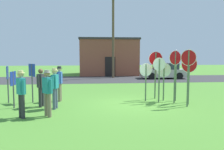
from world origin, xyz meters
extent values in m
plane|color=#518E33|center=(0.00, 0.00, 0.00)|extent=(80.00, 80.00, 0.00)
cube|color=#38383A|center=(0.00, 10.90, 0.00)|extent=(60.00, 6.40, 0.01)
cube|color=brown|center=(0.21, 16.24, 1.99)|extent=(6.47, 5.11, 3.98)
cube|color=#383333|center=(0.21, 16.24, 4.08)|extent=(6.67, 5.31, 0.20)
cube|color=black|center=(0.21, 13.67, 1.05)|extent=(1.10, 0.08, 2.10)
cylinder|color=brown|center=(0.39, 12.30, 4.39)|extent=(0.24, 0.24, 8.79)
cube|color=#B7B2A3|center=(5.20, 11.17, 0.53)|extent=(4.37, 1.97, 0.76)
cube|color=#2D333D|center=(5.45, 11.16, 1.21)|extent=(2.29, 1.62, 0.60)
cylinder|color=black|center=(3.84, 10.32, 0.32)|extent=(0.65, 0.24, 0.64)
cylinder|color=black|center=(3.91, 12.12, 0.32)|extent=(0.65, 0.24, 0.64)
cylinder|color=black|center=(6.50, 10.22, 0.32)|extent=(0.65, 0.24, 0.64)
cylinder|color=black|center=(6.57, 12.02, 0.32)|extent=(0.65, 0.24, 0.64)
cylinder|color=#51664C|center=(1.45, 1.18, 1.20)|extent=(0.08, 0.13, 2.41)
cylinder|color=white|center=(1.45, 1.18, 2.10)|extent=(0.75, 0.07, 0.75)
cylinder|color=#B70F14|center=(1.45, 1.17, 2.10)|extent=(0.69, 0.07, 0.69)
cylinder|color=#51664C|center=(2.04, 0.01, 1.22)|extent=(0.09, 0.09, 2.44)
cylinder|color=white|center=(2.04, 0.01, 2.15)|extent=(0.65, 0.22, 0.68)
cylinder|color=#B70F14|center=(2.04, 0.00, 2.15)|extent=(0.61, 0.21, 0.63)
cylinder|color=#51664C|center=(0.80, 0.60, 0.92)|extent=(0.08, 0.08, 1.83)
cylinder|color=white|center=(0.80, 0.60, 1.56)|extent=(0.64, 0.11, 0.65)
cylinder|color=#B70F14|center=(0.80, 0.61, 1.56)|extent=(0.59, 0.11, 0.60)
cylinder|color=#51664C|center=(2.79, 0.16, 1.25)|extent=(0.10, 0.10, 2.51)
cylinder|color=white|center=(2.79, 0.16, 2.19)|extent=(0.59, 0.50, 0.76)
cylinder|color=#B70F14|center=(2.80, 0.15, 2.19)|extent=(0.55, 0.46, 0.71)
cylinder|color=#51664C|center=(2.29, 0.51, 1.26)|extent=(0.10, 0.10, 2.51)
cylinder|color=white|center=(2.29, 0.51, 2.15)|extent=(0.36, 0.80, 0.86)
cylinder|color=#B70F14|center=(2.28, 0.52, 2.15)|extent=(0.34, 0.74, 0.80)
cylinder|color=#51664C|center=(2.35, -0.74, 1.23)|extent=(0.07, 0.07, 2.47)
cylinder|color=white|center=(2.35, -0.74, 2.17)|extent=(0.71, 0.04, 0.71)
cylinder|color=#B70F14|center=(2.35, -0.75, 2.17)|extent=(0.66, 0.04, 0.66)
cylinder|color=#51664C|center=(1.37, 0.28, 1.05)|extent=(0.08, 0.08, 2.11)
cylinder|color=white|center=(1.37, 0.28, 1.84)|extent=(0.63, 0.09, 0.64)
cylinder|color=#B70F14|center=(1.37, 0.29, 1.84)|extent=(0.59, 0.09, 0.59)
cylinder|color=#51664C|center=(1.74, 0.70, 0.92)|extent=(0.07, 0.08, 1.84)
cylinder|color=white|center=(1.74, 0.70, 1.54)|extent=(0.72, 0.02, 0.72)
cylinder|color=#B70F14|center=(1.74, 0.71, 1.54)|extent=(0.67, 0.02, 0.67)
cylinder|color=#51664C|center=(2.59, -0.30, 1.10)|extent=(0.07, 0.07, 2.20)
cylinder|color=white|center=(2.59, -0.30, 1.87)|extent=(0.79, 0.06, 0.79)
cylinder|color=#B70F14|center=(2.59, -0.31, 1.87)|extent=(0.73, 0.06, 0.73)
cylinder|color=#2D2D33|center=(-4.06, -0.02, 0.44)|extent=(0.14, 0.14, 0.88)
cylinder|color=#2D2D33|center=(-4.11, -0.23, 0.44)|extent=(0.14, 0.14, 0.88)
cube|color=#333338|center=(-4.09, -0.12, 1.17)|extent=(0.30, 0.40, 0.58)
cylinder|color=#333338|center=(-4.03, 0.11, 1.15)|extent=(0.09, 0.09, 0.52)
cylinder|color=#333338|center=(-4.14, -0.36, 1.15)|extent=(0.09, 0.09, 0.52)
sphere|color=brown|center=(-4.09, -0.12, 1.58)|extent=(0.21, 0.21, 0.21)
cylinder|color=#4C5670|center=(-3.40, -0.46, 0.44)|extent=(0.14, 0.14, 0.88)
cylinder|color=#4C5670|center=(-3.44, -0.68, 0.44)|extent=(0.14, 0.14, 0.88)
cube|color=teal|center=(-3.42, -0.57, 1.17)|extent=(0.29, 0.40, 0.58)
cylinder|color=teal|center=(-3.37, -0.34, 1.15)|extent=(0.09, 0.09, 0.52)
cylinder|color=teal|center=(-3.47, -0.81, 1.15)|extent=(0.09, 0.09, 0.52)
sphere|color=beige|center=(-3.42, -0.57, 1.58)|extent=(0.21, 0.21, 0.21)
cylinder|color=beige|center=(-3.42, -0.57, 1.64)|extent=(0.32, 0.31, 0.02)
cylinder|color=beige|center=(-3.42, -0.57, 1.69)|extent=(0.19, 0.19, 0.09)
cube|color=#232328|center=(-3.59, -0.53, 1.19)|extent=(0.19, 0.28, 0.40)
cylinder|color=#2D2D33|center=(-4.47, -1.79, 0.44)|extent=(0.14, 0.14, 0.88)
cylinder|color=#2D2D33|center=(-4.34, -1.97, 0.44)|extent=(0.14, 0.14, 0.88)
cube|color=teal|center=(-4.41, -1.88, 1.17)|extent=(0.39, 0.42, 0.58)
cylinder|color=teal|center=(-4.55, -1.69, 1.15)|extent=(0.09, 0.09, 0.52)
cylinder|color=teal|center=(-4.27, -2.08, 1.15)|extent=(0.09, 0.09, 0.52)
sphere|color=tan|center=(-4.41, -1.88, 1.58)|extent=(0.21, 0.21, 0.21)
cylinder|color=beige|center=(-4.41, -1.88, 1.64)|extent=(0.31, 0.31, 0.02)
cylinder|color=beige|center=(-4.41, -1.88, 1.69)|extent=(0.19, 0.19, 0.09)
cylinder|color=#7A6B56|center=(-3.43, 1.14, 0.44)|extent=(0.14, 0.14, 0.88)
cylinder|color=#7A6B56|center=(-3.44, 0.93, 0.44)|extent=(0.14, 0.14, 0.88)
cube|color=#3860B7|center=(-3.43, 1.04, 1.17)|extent=(0.25, 0.38, 0.58)
cylinder|color=#3860B7|center=(-3.42, 1.27, 1.15)|extent=(0.09, 0.09, 0.52)
cylinder|color=#3860B7|center=(-3.45, 0.80, 1.15)|extent=(0.09, 0.09, 0.52)
sphere|color=beige|center=(-3.43, 1.04, 1.58)|extent=(0.21, 0.21, 0.21)
cylinder|color=#333338|center=(-3.43, 1.04, 1.64)|extent=(0.32, 0.31, 0.02)
cylinder|color=#333338|center=(-3.43, 1.04, 1.69)|extent=(0.19, 0.19, 0.09)
cylinder|color=#7A6B56|center=(-3.57, -1.70, 0.44)|extent=(0.14, 0.14, 0.88)
cylinder|color=#7A6B56|center=(-3.43, -1.87, 0.44)|extent=(0.14, 0.14, 0.88)
cube|color=teal|center=(-3.50, -1.79, 1.17)|extent=(0.40, 0.42, 0.58)
cylinder|color=teal|center=(-3.66, -1.61, 1.15)|extent=(0.09, 0.09, 0.52)
cylinder|color=teal|center=(-3.34, -1.97, 1.15)|extent=(0.09, 0.09, 0.52)
sphere|color=#9E7051|center=(-3.50, -1.79, 1.58)|extent=(0.21, 0.21, 0.21)
cylinder|color=gray|center=(-3.50, -1.79, 1.64)|extent=(0.32, 0.31, 0.02)
cylinder|color=gray|center=(-3.50, -1.79, 1.69)|extent=(0.19, 0.19, 0.09)
cylinder|color=#4C4C51|center=(-4.69, 0.78, 0.93)|extent=(0.06, 0.06, 1.87)
cube|color=#1E389E|center=(-4.69, 0.78, 1.57)|extent=(0.41, 0.47, 0.60)
cylinder|color=#4C4C51|center=(-5.83, 0.84, 0.88)|extent=(0.06, 0.06, 1.76)
cube|color=#1E389E|center=(-5.83, 0.84, 1.46)|extent=(0.15, 0.59, 0.60)
cylinder|color=#4C4C51|center=(-5.22, -0.26, 0.79)|extent=(0.06, 0.06, 1.58)
cube|color=#1E389E|center=(-5.22, -0.26, 1.28)|extent=(0.05, 0.60, 0.60)
camera|label=1|loc=(-1.93, -10.12, 2.28)|focal=35.84mm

